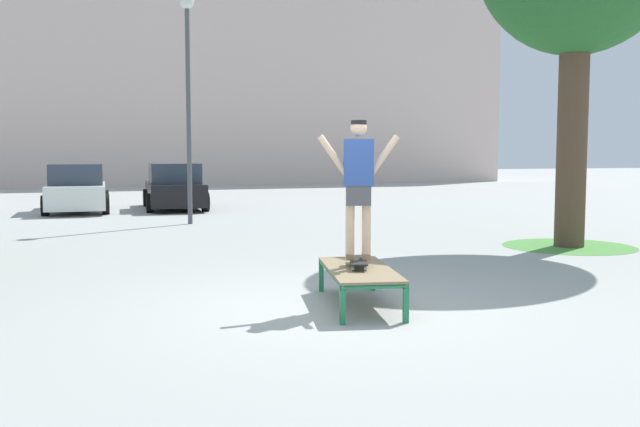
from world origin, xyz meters
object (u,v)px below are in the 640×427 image
car_white (77,190)px  light_post (188,75)px  skate_box (359,272)px  skater (358,179)px  car_black (175,188)px  skateboard (358,261)px

car_white → light_post: (2.81, -4.98, 3.13)m
skate_box → light_post: size_ratio=0.35×
skater → car_black: size_ratio=0.40×
skateboard → light_post: bearing=93.0°
car_white → light_post: 6.52m
car_black → light_post: 5.98m
skate_box → skateboard: 0.15m
skater → car_white: 15.81m
car_white → light_post: bearing=-60.6°
skate_box → car_black: 15.63m
skate_box → light_post: bearing=92.9°
skater → light_post: (-0.55, 10.45, 2.29)m
skate_box → light_post: (-0.53, 10.53, 3.41)m
skate_box → car_white: 15.87m
skate_box → skateboard: bearing=78.6°
car_white → light_post: light_post is taller
skateboard → skater: size_ratio=0.48×
skater → car_white: (-3.36, 15.43, -0.84)m
skate_box → skater: 1.12m
skate_box → car_white: car_white is taller
skater → light_post: size_ratio=0.29×
skater → car_black: skater is taller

